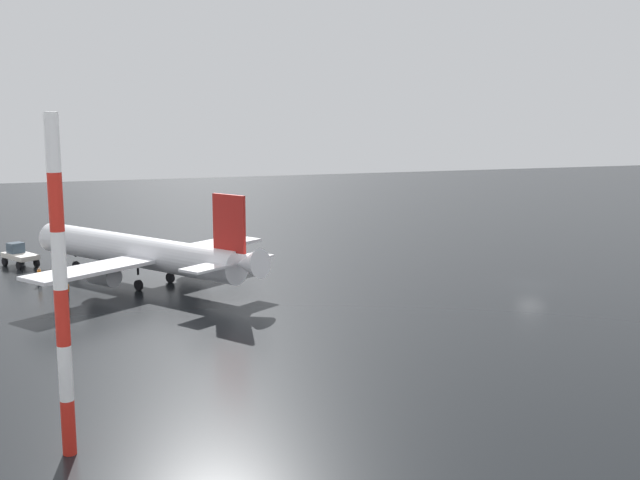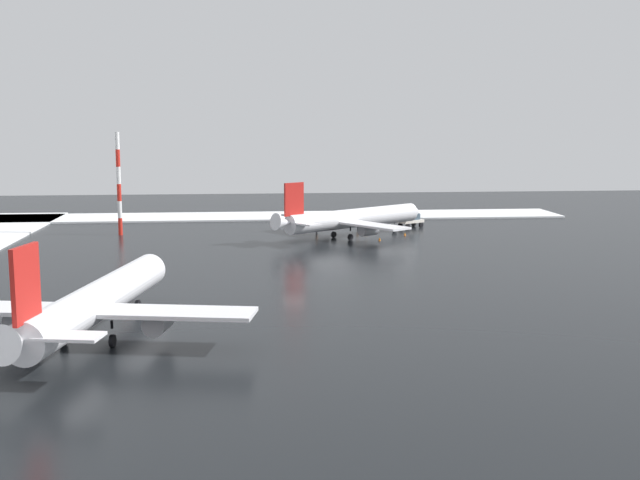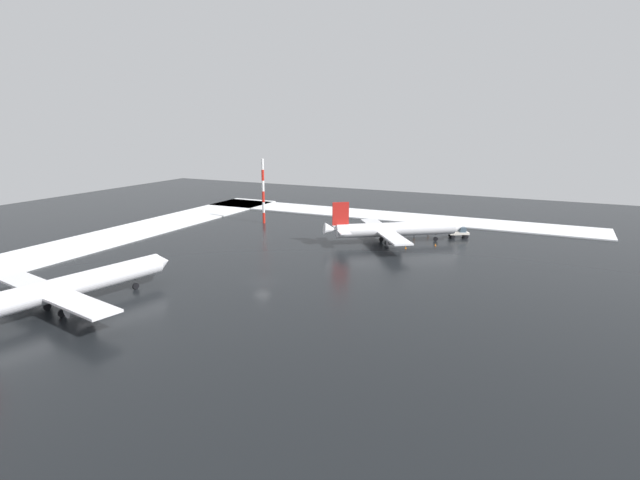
% 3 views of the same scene
% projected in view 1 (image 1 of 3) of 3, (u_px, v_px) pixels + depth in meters
% --- Properties ---
extents(ground_plane, '(240.00, 240.00, 0.00)m').
position_uv_depth(ground_plane, '(531.00, 284.00, 78.59)').
color(ground_plane, black).
extents(airplane_parked_portside, '(24.19, 28.07, 9.68)m').
position_uv_depth(airplane_parked_portside, '(140.00, 252.00, 78.28)').
color(airplane_parked_portside, white).
rests_on(airplane_parked_portside, ground_plane).
extents(pushback_tug, '(4.21, 5.08, 2.50)m').
position_uv_depth(pushback_tug, '(19.00, 254.00, 87.06)').
color(pushback_tug, silver).
rests_on(pushback_tug, ground_plane).
extents(ground_crew_by_nose_gear, '(0.36, 0.36, 1.71)m').
position_uv_depth(ground_crew_by_nose_gear, '(39.00, 275.00, 78.17)').
color(ground_crew_by_nose_gear, black).
rests_on(ground_crew_by_nose_gear, ground_plane).
extents(ground_crew_near_tug, '(0.36, 0.36, 1.71)m').
position_uv_depth(ground_crew_near_tug, '(67.00, 290.00, 71.90)').
color(ground_crew_near_tug, black).
rests_on(ground_crew_near_tug, ground_plane).
extents(antenna_mast, '(0.70, 0.70, 17.25)m').
position_uv_depth(antenna_mast, '(61.00, 289.00, 39.36)').
color(antenna_mast, red).
rests_on(antenna_mast, ground_plane).
extents(traffic_cone_near_nose, '(0.36, 0.36, 0.55)m').
position_uv_depth(traffic_cone_near_nose, '(118.00, 264.00, 87.14)').
color(traffic_cone_near_nose, orange).
rests_on(traffic_cone_near_nose, ground_plane).
extents(traffic_cone_mid_line, '(0.36, 0.36, 0.55)m').
position_uv_depth(traffic_cone_mid_line, '(173.00, 270.00, 83.80)').
color(traffic_cone_mid_line, orange).
rests_on(traffic_cone_mid_line, ground_plane).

